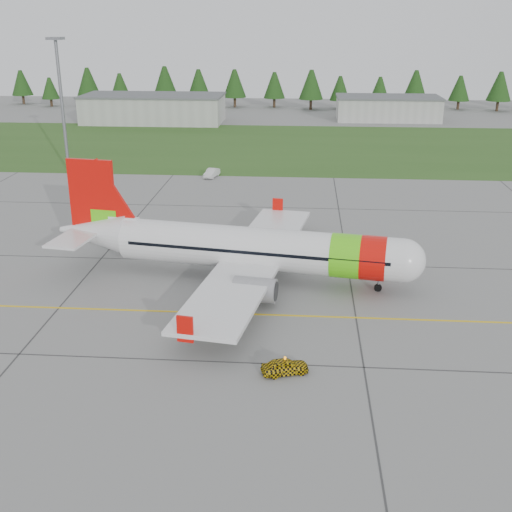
{
  "coord_description": "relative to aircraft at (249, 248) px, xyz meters",
  "views": [
    {
      "loc": [
        5.43,
        -39.95,
        23.08
      ],
      "look_at": [
        1.43,
        12.45,
        3.51
      ],
      "focal_mm": 45.0,
      "sensor_mm": 36.0,
      "label": 1
    }
  ],
  "objects": [
    {
      "name": "taxi_guideline",
      "position": [
        -0.59,
        -7.58,
        -3.06
      ],
      "size": [
        120.0,
        0.25,
        0.02
      ],
      "primitive_type": "cube",
      "color": "gold",
      "rests_on": "ground"
    },
    {
      "name": "grass_strip",
      "position": [
        -0.59,
        66.42,
        -3.06
      ],
      "size": [
        320.0,
        50.0,
        0.03
      ],
      "primitive_type": "cube",
      "color": "#30561E",
      "rests_on": "ground"
    },
    {
      "name": "treeline",
      "position": [
        -0.59,
        122.42,
        1.93
      ],
      "size": [
        160.0,
        8.0,
        10.0
      ],
      "primitive_type": null,
      "color": "#1C3F14",
      "rests_on": "ground"
    },
    {
      "name": "hangar_west",
      "position": [
        -30.59,
        94.42,
        -0.07
      ],
      "size": [
        32.0,
        14.0,
        6.0
      ],
      "primitive_type": "cube",
      "color": "#A8A8A3",
      "rests_on": "ground"
    },
    {
      "name": "follow_me_car",
      "position": [
        3.88,
        -16.81,
        -1.43
      ],
      "size": [
        1.47,
        1.6,
        3.28
      ],
      "primitive_type": "imported",
      "rotation": [
        0.0,
        0.0,
        1.89
      ],
      "color": "yellow",
      "rests_on": "ground"
    },
    {
      "name": "floodlight_mast",
      "position": [
        -32.59,
        42.42,
        6.93
      ],
      "size": [
        0.5,
        0.5,
        20.0
      ],
      "primitive_type": "cylinder",
      "color": "slate",
      "rests_on": "ground"
    },
    {
      "name": "service_van",
      "position": [
        -9.36,
        40.59,
        -1.09
      ],
      "size": [
        1.64,
        1.59,
        3.96
      ],
      "primitive_type": "imported",
      "rotation": [
        0.0,
        0.0,
        -0.23
      ],
      "color": "silver",
      "rests_on": "ground"
    },
    {
      "name": "hangar_east",
      "position": [
        24.41,
        102.42,
        -0.47
      ],
      "size": [
        24.0,
        12.0,
        5.2
      ],
      "primitive_type": "cube",
      "color": "#A8A8A3",
      "rests_on": "ground"
    },
    {
      "name": "aircraft",
      "position": [
        0.0,
        0.0,
        0.0
      ],
      "size": [
        34.99,
        32.61,
        10.65
      ],
      "rotation": [
        0.0,
        0.0,
        -0.16
      ],
      "color": "silver",
      "rests_on": "ground"
    },
    {
      "name": "ground",
      "position": [
        -0.59,
        -15.58,
        -3.07
      ],
      "size": [
        320.0,
        320.0,
        0.0
      ],
      "primitive_type": "plane",
      "color": "gray",
      "rests_on": "ground"
    }
  ]
}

